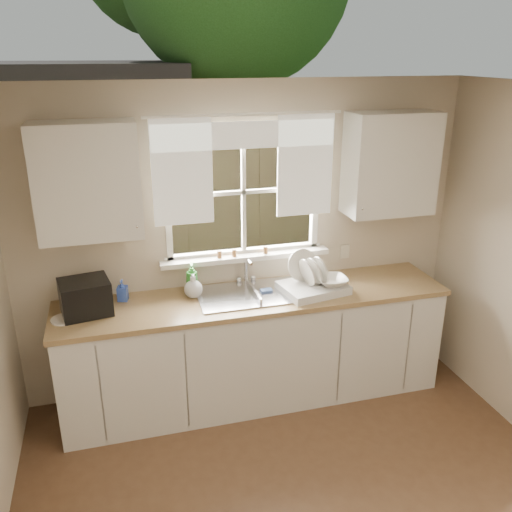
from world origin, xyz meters
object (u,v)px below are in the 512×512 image
object	(u,v)px
cup	(80,312)
dish_rack	(313,284)
soap_bottle_a	(192,279)
black_appliance	(85,297)

from	to	relation	value
cup	dish_rack	bearing A→B (deg)	-1.53
soap_bottle_a	black_appliance	size ratio (longest dim) A/B	0.76
soap_bottle_a	cup	xyz separation A→B (m)	(-0.83, -0.20, -0.08)
soap_bottle_a	dish_rack	bearing A→B (deg)	-6.72
soap_bottle_a	cup	distance (m)	0.86
dish_rack	black_appliance	distance (m)	1.71
soap_bottle_a	cup	world-z (taller)	soap_bottle_a
dish_rack	black_appliance	world-z (taller)	dish_rack
dish_rack	cup	size ratio (longest dim) A/B	4.05
dish_rack	cup	xyz separation A→B (m)	(-1.75, 0.01, -0.01)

